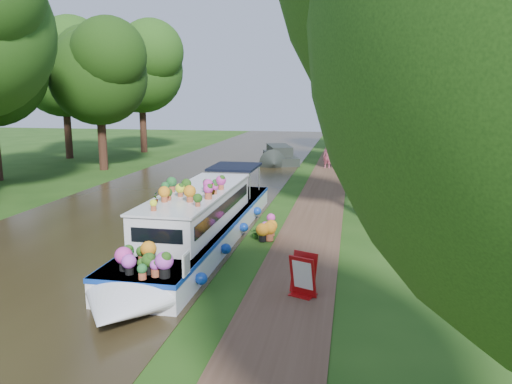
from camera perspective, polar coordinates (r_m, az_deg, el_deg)
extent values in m
plane|color=#1C4010|center=(17.01, 1.78, -5.70)|extent=(100.00, 100.00, 0.00)
cube|color=black|center=(18.88, -16.55, -4.43)|extent=(10.00, 100.00, 0.02)
cube|color=#4B3223|center=(16.87, 5.83, -5.85)|extent=(2.20, 100.00, 0.03)
cube|color=silver|center=(17.21, -5.74, -4.18)|extent=(2.20, 12.00, 0.75)
cube|color=#103694|center=(17.13, -5.76, -3.16)|extent=(2.24, 12.04, 0.12)
cube|color=silver|center=(16.25, -6.61, -1.84)|extent=(1.80, 7.00, 1.05)
cube|color=silver|center=(16.14, -6.66, 0.08)|extent=(1.90, 7.10, 0.06)
cube|color=black|center=(15.99, -3.51, -1.73)|extent=(0.03, 6.40, 0.38)
cube|color=black|center=(16.53, -9.63, -1.44)|extent=(0.03, 6.40, 0.38)
cube|color=black|center=(20.97, -2.45, 2.90)|extent=(1.90, 2.40, 0.10)
cube|color=white|center=(11.77, -8.00, -8.12)|extent=(0.04, 0.45, 0.55)
imported|color=#1D4412|center=(14.43, -11.35, -0.54)|extent=(0.13, 0.19, 0.36)
imported|color=#1D4412|center=(15.41, -5.04, 0.37)|extent=(0.20, 0.20, 0.36)
cylinder|color=black|center=(19.29, 14.52, 2.89)|extent=(0.56, 0.56, 4.55)
sphere|color=black|center=(19.15, 15.11, 14.68)|extent=(4.80, 4.80, 4.80)
sphere|color=black|center=(18.62, 18.51, 17.58)|extent=(3.60, 3.60, 3.60)
sphere|color=black|center=(20.02, 12.55, 16.70)|extent=(3.84, 3.84, 3.84)
cylinder|color=black|center=(31.28, 14.52, 5.30)|extent=(0.56, 0.56, 3.85)
sphere|color=#1D4412|center=(31.15, 14.89, 12.68)|extent=(6.00, 6.00, 6.00)
sphere|color=#1D4412|center=(30.41, 17.45, 14.86)|extent=(4.50, 4.50, 4.50)
sphere|color=#1D4412|center=(32.19, 12.93, 14.31)|extent=(4.80, 4.80, 4.80)
cylinder|color=black|center=(42.19, 13.00, 7.04)|extent=(0.56, 0.56, 4.20)
sphere|color=black|center=(42.12, 13.27, 13.03)|extent=(6.60, 6.60, 6.60)
sphere|color=black|center=(41.27, 15.30, 14.82)|extent=(4.95, 4.95, 4.95)
sphere|color=black|center=(43.30, 11.70, 14.35)|extent=(5.28, 5.28, 5.28)
cylinder|color=black|center=(34.24, -17.15, 5.64)|extent=(0.56, 0.56, 3.85)
sphere|color=black|center=(34.12, -17.56, 12.49)|extent=(6.20, 6.20, 6.20)
sphere|color=black|center=(32.79, -16.51, 14.80)|extent=(4.65, 4.65, 4.65)
sphere|color=black|center=(35.63, -18.38, 13.87)|extent=(4.96, 4.96, 4.96)
cylinder|color=black|center=(43.85, -12.77, 7.31)|extent=(0.56, 0.56, 4.38)
sphere|color=#1D4412|center=(43.80, -13.04, 13.37)|extent=(7.00, 7.00, 7.00)
sphere|color=#1D4412|center=(42.37, -11.92, 15.40)|extent=(5.25, 5.25, 5.25)
sphere|color=#1D4412|center=(45.48, -13.91, 14.57)|extent=(5.60, 5.60, 5.60)
cylinder|color=black|center=(41.28, -20.69, 6.53)|extent=(0.56, 0.56, 4.20)
sphere|color=#1D4412|center=(41.22, -21.13, 12.74)|extent=(6.80, 6.80, 6.80)
sphere|color=#1D4412|center=(39.72, -20.35, 14.84)|extent=(5.10, 5.10, 5.10)
sphere|color=#1D4412|center=(42.91, -21.76, 13.97)|extent=(5.44, 5.44, 5.44)
cube|color=black|center=(36.73, 2.78, 3.93)|extent=(3.46, 6.05, 0.58)
cube|color=black|center=(36.18, 2.68, 4.82)|extent=(2.38, 3.64, 0.67)
cube|color=#9D0B0C|center=(12.68, 5.38, -11.57)|extent=(0.72, 0.66, 0.03)
cube|color=#9D0B0C|center=(12.37, 5.36, -9.60)|extent=(0.71, 0.49, 1.04)
cube|color=#9D0B0C|center=(12.60, 5.48, -9.20)|extent=(0.71, 0.49, 1.04)
cube|color=white|center=(12.31, 5.35, -9.44)|extent=(0.54, 0.35, 0.73)
imported|color=#D8598F|center=(33.81, 8.17, 4.04)|extent=(0.61, 0.45, 1.54)
imported|color=black|center=(35.36, 9.67, 4.55)|extent=(0.99, 0.82, 1.85)
imported|color=#2A601C|center=(17.32, -0.03, -4.68)|extent=(0.43, 0.39, 0.40)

